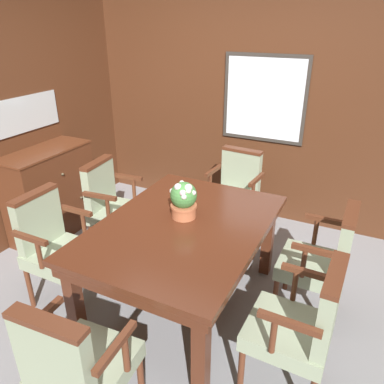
# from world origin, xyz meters

# --- Properties ---
(ground_plane) EXTENTS (14.00, 14.00, 0.00)m
(ground_plane) POSITION_xyz_m (0.00, 0.00, 0.00)
(ground_plane) COLOR gray
(wall_back) EXTENTS (7.20, 0.08, 2.45)m
(wall_back) POSITION_xyz_m (0.00, 1.91, 1.23)
(wall_back) COLOR #4C2816
(wall_back) RESTS_ON ground_plane
(dining_table) EXTENTS (1.17, 1.62, 0.75)m
(dining_table) POSITION_xyz_m (0.10, 0.09, 0.65)
(dining_table) COLOR #4C2314
(dining_table) RESTS_ON ground_plane
(chair_right_near) EXTENTS (0.49, 0.51, 0.94)m
(chair_right_near) POSITION_xyz_m (1.08, -0.30, 0.53)
(chair_right_near) COLOR #562B19
(chair_right_near) RESTS_ON ground_plane
(chair_left_near) EXTENTS (0.48, 0.50, 0.94)m
(chair_left_near) POSITION_xyz_m (-0.84, -0.30, 0.53)
(chair_left_near) COLOR #562B19
(chair_left_near) RESTS_ON ground_plane
(chair_left_far) EXTENTS (0.52, 0.53, 0.94)m
(chair_left_far) POSITION_xyz_m (-0.85, 0.46, 0.53)
(chair_left_far) COLOR #562B19
(chair_left_far) RESTS_ON ground_plane
(chair_head_far) EXTENTS (0.53, 0.51, 0.94)m
(chair_head_far) POSITION_xyz_m (0.09, 1.26, 0.53)
(chair_head_far) COLOR #562B19
(chair_head_far) RESTS_ON ground_plane
(chair_right_far) EXTENTS (0.48, 0.51, 0.94)m
(chair_right_far) POSITION_xyz_m (1.09, 0.44, 0.53)
(chair_right_far) COLOR #562B19
(chair_right_far) RESTS_ON ground_plane
(chair_head_near) EXTENTS (0.52, 0.51, 0.94)m
(chair_head_near) POSITION_xyz_m (0.10, -1.10, 0.53)
(chair_head_near) COLOR #562B19
(chair_head_near) RESTS_ON ground_plane
(potted_plant) EXTENTS (0.23, 0.22, 0.29)m
(potted_plant) POSITION_xyz_m (0.06, 0.19, 0.89)
(potted_plant) COLOR #B2603D
(potted_plant) RESTS_ON dining_table
(sideboard_cabinet) EXTENTS (0.43, 0.95, 0.94)m
(sideboard_cabinet) POSITION_xyz_m (-1.67, 0.47, 0.47)
(sideboard_cabinet) COLOR #512816
(sideboard_cabinet) RESTS_ON ground_plane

